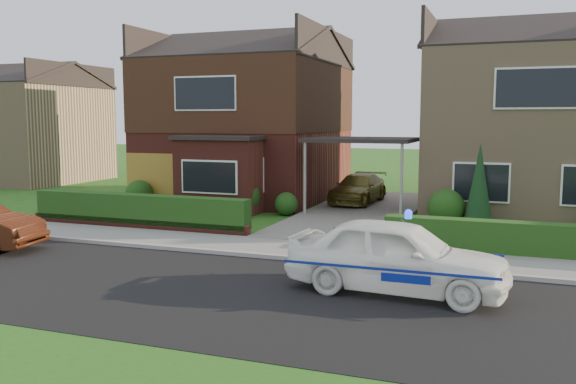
% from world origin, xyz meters
% --- Properties ---
extents(ground, '(120.00, 120.00, 0.00)m').
position_xyz_m(ground, '(0.00, 0.00, 0.00)').
color(ground, '#1E4F15').
rests_on(ground, ground).
extents(road, '(60.00, 6.00, 0.02)m').
position_xyz_m(road, '(0.00, 0.00, 0.00)').
color(road, black).
rests_on(road, ground).
extents(kerb, '(60.00, 0.16, 0.12)m').
position_xyz_m(kerb, '(0.00, 3.05, 0.06)').
color(kerb, '#9E9993').
rests_on(kerb, ground).
extents(sidewalk, '(60.00, 2.00, 0.10)m').
position_xyz_m(sidewalk, '(0.00, 4.10, 0.05)').
color(sidewalk, slate).
rests_on(sidewalk, ground).
extents(driveway, '(3.80, 12.00, 0.12)m').
position_xyz_m(driveway, '(0.00, 11.00, 0.06)').
color(driveway, '#666059').
rests_on(driveway, ground).
extents(house_left, '(7.50, 9.53, 7.25)m').
position_xyz_m(house_left, '(-5.78, 13.90, 3.81)').
color(house_left, maroon).
rests_on(house_left, ground).
extents(house_right, '(7.50, 8.06, 7.25)m').
position_xyz_m(house_right, '(5.80, 13.99, 3.66)').
color(house_right, tan).
rests_on(house_right, ground).
extents(carport_link, '(3.80, 3.00, 2.77)m').
position_xyz_m(carport_link, '(0.00, 10.95, 2.66)').
color(carport_link, black).
rests_on(carport_link, ground).
extents(garage_door, '(2.20, 0.10, 2.10)m').
position_xyz_m(garage_door, '(-8.25, 9.96, 1.05)').
color(garage_door, brown).
rests_on(garage_door, ground).
extents(dwarf_wall, '(7.70, 0.25, 0.36)m').
position_xyz_m(dwarf_wall, '(-5.80, 5.30, 0.18)').
color(dwarf_wall, maroon).
rests_on(dwarf_wall, ground).
extents(hedge_left, '(7.50, 0.55, 0.90)m').
position_xyz_m(hedge_left, '(-5.80, 5.45, 0.00)').
color(hedge_left, '#173310').
rests_on(hedge_left, ground).
extents(hedge_right, '(7.50, 0.55, 0.80)m').
position_xyz_m(hedge_right, '(5.80, 5.35, 0.00)').
color(hedge_right, '#173310').
rests_on(hedge_right, ground).
extents(shrub_left_far, '(1.08, 1.08, 1.08)m').
position_xyz_m(shrub_left_far, '(-8.50, 9.50, 0.54)').
color(shrub_left_far, '#173310').
rests_on(shrub_left_far, ground).
extents(shrub_left_mid, '(1.32, 1.32, 1.32)m').
position_xyz_m(shrub_left_mid, '(-4.00, 9.30, 0.66)').
color(shrub_left_mid, '#173310').
rests_on(shrub_left_mid, ground).
extents(shrub_left_near, '(0.84, 0.84, 0.84)m').
position_xyz_m(shrub_left_near, '(-2.40, 9.60, 0.42)').
color(shrub_left_near, '#173310').
rests_on(shrub_left_near, ground).
extents(shrub_right_near, '(1.20, 1.20, 1.20)m').
position_xyz_m(shrub_right_near, '(3.20, 9.40, 0.60)').
color(shrub_right_near, '#173310').
rests_on(shrub_right_near, ground).
extents(conifer_a, '(0.90, 0.90, 2.60)m').
position_xyz_m(conifer_a, '(4.20, 9.20, 1.30)').
color(conifer_a, black).
rests_on(conifer_a, ground).
extents(neighbour_left, '(6.50, 7.00, 5.20)m').
position_xyz_m(neighbour_left, '(-20.00, 16.00, 2.60)').
color(neighbour_left, tan).
rests_on(neighbour_left, ground).
extents(police_car, '(4.00, 4.47, 1.65)m').
position_xyz_m(police_car, '(3.08, 1.20, 0.74)').
color(police_car, white).
rests_on(police_car, ground).
extents(driveway_car, '(1.78, 3.95, 1.12)m').
position_xyz_m(driveway_car, '(-0.61, 13.05, 0.68)').
color(driveway_car, brown).
rests_on(driveway_car, driveway).
extents(potted_plant_a, '(0.40, 0.33, 0.67)m').
position_xyz_m(potted_plant_a, '(-4.81, 9.00, 0.34)').
color(potted_plant_a, gray).
rests_on(potted_plant_a, ground).
extents(potted_plant_b, '(0.60, 0.57, 0.84)m').
position_xyz_m(potted_plant_b, '(-6.63, 6.34, 0.42)').
color(potted_plant_b, gray).
rests_on(potted_plant_b, ground).
extents(potted_plant_c, '(0.46, 0.46, 0.69)m').
position_xyz_m(potted_plant_c, '(-6.06, 9.00, 0.34)').
color(potted_plant_c, gray).
rests_on(potted_plant_c, ground).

